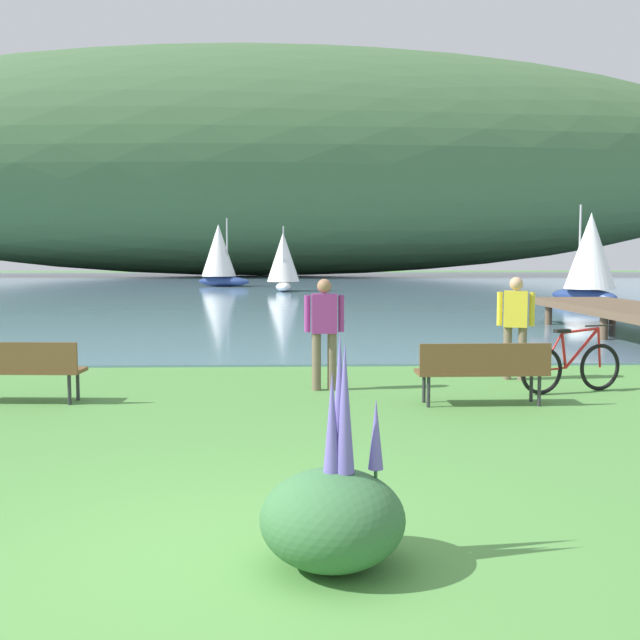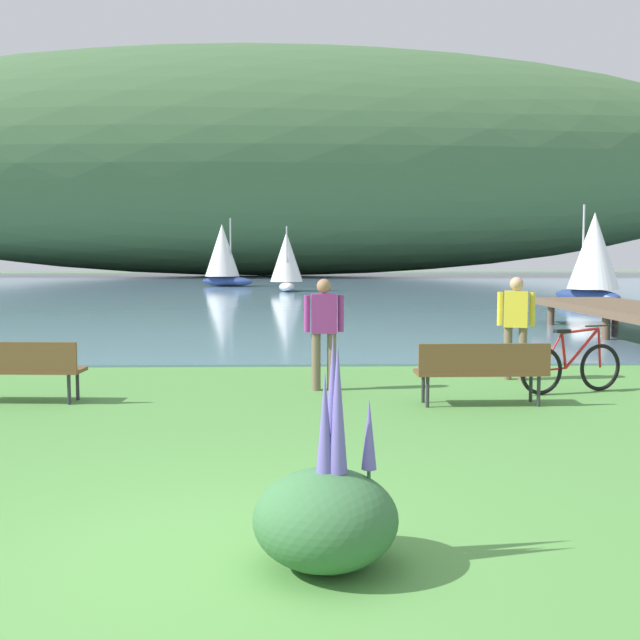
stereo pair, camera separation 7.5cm
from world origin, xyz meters
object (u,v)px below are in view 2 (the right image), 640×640
object	(u,v)px
person_at_shoreline	(516,321)
park_bench_near_camera	(17,366)
person_on_the_grass	(324,327)
sailboat_mid_bay	(223,254)
park_bench_further_along	(482,368)
sailboat_nearest_to_shore	(593,257)
sailboat_toward_hillside	(287,261)
bicycle_leaning_near_bench	(571,366)

from	to	relation	value
person_at_shoreline	park_bench_near_camera	bearing A→B (deg)	-166.62
person_at_shoreline	person_on_the_grass	size ratio (longest dim) A/B	1.00
person_at_shoreline	sailboat_mid_bay	size ratio (longest dim) A/B	0.38
person_at_shoreline	person_on_the_grass	world-z (taller)	same
person_on_the_grass	sailboat_mid_bay	world-z (taller)	sailboat_mid_bay
park_bench_further_along	person_on_the_grass	xyz separation A→B (m)	(-2.13, 1.26, 0.46)
park_bench_further_along	person_on_the_grass	bearing A→B (deg)	149.41
park_bench_further_along	person_on_the_grass	world-z (taller)	person_on_the_grass
sailboat_nearest_to_shore	sailboat_toward_hillside	xyz separation A→B (m)	(-13.19, 11.76, -0.24)
person_on_the_grass	sailboat_mid_bay	xyz separation A→B (m)	(-5.51, 39.01, 1.19)
sailboat_toward_hillside	person_on_the_grass	bearing A→B (deg)	-87.95
park_bench_near_camera	sailboat_nearest_to_shore	xyz separation A→B (m)	(16.37, 21.12, 1.50)
person_at_shoreline	sailboat_nearest_to_shore	world-z (taller)	sailboat_nearest_to_shore
sailboat_nearest_to_shore	person_at_shoreline	bearing A→B (deg)	-114.57
park_bench_near_camera	bicycle_leaning_near_bench	world-z (taller)	bicycle_leaning_near_bench
sailboat_mid_bay	bicycle_leaning_near_bench	bearing A→B (deg)	-76.79
park_bench_further_along	bicycle_leaning_near_bench	bearing A→B (deg)	30.80
sailboat_nearest_to_shore	person_on_the_grass	bearing A→B (deg)	-120.78
person_on_the_grass	sailboat_nearest_to_shore	xyz separation A→B (m)	(12.04, 20.21, 1.05)
park_bench_near_camera	sailboat_nearest_to_shore	world-z (taller)	sailboat_nearest_to_shore
bicycle_leaning_near_bench	sailboat_mid_bay	world-z (taller)	sailboat_mid_bay
park_bench_near_camera	person_on_the_grass	bearing A→B (deg)	11.75
park_bench_further_along	sailboat_nearest_to_shore	bearing A→B (deg)	65.23
park_bench_near_camera	person_at_shoreline	size ratio (longest dim) A/B	1.07
sailboat_toward_hillside	bicycle_leaning_near_bench	bearing A→B (deg)	-81.44
bicycle_leaning_near_bench	sailboat_mid_bay	bearing A→B (deg)	103.21
person_on_the_grass	bicycle_leaning_near_bench	bearing A→B (deg)	-4.84
person_on_the_grass	sailboat_mid_bay	distance (m)	39.42
park_bench_further_along	sailboat_nearest_to_shore	size ratio (longest dim) A/B	0.43
person_on_the_grass	sailboat_nearest_to_shore	distance (m)	23.55
park_bench_near_camera	person_at_shoreline	bearing A→B (deg)	13.38
person_on_the_grass	sailboat_toward_hillside	distance (m)	32.01
bicycle_leaning_near_bench	sailboat_toward_hillside	size ratio (longest dim) A/B	0.46
park_bench_further_along	person_at_shoreline	size ratio (longest dim) A/B	1.06
park_bench_near_camera	person_on_the_grass	size ratio (longest dim) A/B	1.07
person_at_shoreline	sailboat_nearest_to_shore	distance (m)	21.27
sailboat_mid_bay	person_on_the_grass	bearing A→B (deg)	-81.95
park_bench_near_camera	park_bench_further_along	world-z (taller)	same
sailboat_mid_bay	sailboat_toward_hillside	size ratio (longest dim) A/B	1.22
bicycle_leaning_near_bench	person_on_the_grass	xyz separation A→B (m)	(-3.72, 0.31, 0.58)
park_bench_further_along	sailboat_mid_bay	xyz separation A→B (m)	(-7.65, 40.27, 1.65)
park_bench_further_along	sailboat_toward_hillside	bearing A→B (deg)	95.63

